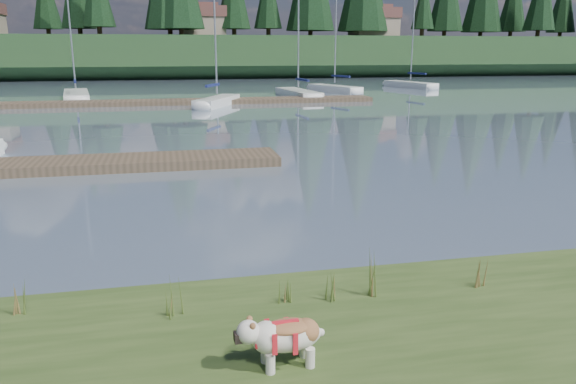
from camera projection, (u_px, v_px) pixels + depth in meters
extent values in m
plane|color=slate|center=(158.00, 104.00, 38.09)|extent=(200.00, 200.00, 0.00)
cube|color=#1A3219|center=(159.00, 57.00, 78.16)|extent=(200.00, 20.00, 5.00)
cylinder|color=silver|center=(270.00, 364.00, 5.95)|extent=(0.11, 0.11, 0.22)
cylinder|color=silver|center=(265.00, 353.00, 6.16)|extent=(0.11, 0.11, 0.22)
cylinder|color=silver|center=(310.00, 358.00, 6.07)|extent=(0.11, 0.11, 0.22)
cylinder|color=silver|center=(304.00, 347.00, 6.27)|extent=(0.11, 0.11, 0.22)
ellipsoid|color=silver|center=(289.00, 336.00, 6.06)|extent=(0.75, 0.41, 0.34)
ellipsoid|color=#986139|center=(289.00, 327.00, 6.03)|extent=(0.53, 0.37, 0.12)
ellipsoid|color=silver|center=(248.00, 332.00, 5.91)|extent=(0.27, 0.28, 0.26)
cube|color=black|center=(238.00, 337.00, 5.90)|extent=(0.08, 0.13, 0.10)
cube|color=#4C3D2C|center=(22.00, 167.00, 17.36)|extent=(16.00, 2.00, 0.30)
cube|color=#4C3D2C|center=(188.00, 102.00, 38.47)|extent=(26.00, 2.20, 0.30)
cube|color=white|center=(76.00, 96.00, 41.88)|extent=(2.74, 7.63, 0.70)
ellipsoid|color=white|center=(76.00, 93.00, 45.26)|extent=(1.90, 2.25, 0.70)
cylinder|color=silver|center=(68.00, 6.00, 40.28)|extent=(0.12, 0.12, 11.67)
cube|color=#131B4C|center=(75.00, 81.00, 40.66)|extent=(0.62, 2.97, 0.20)
cube|color=white|center=(217.00, 102.00, 37.17)|extent=(3.61, 5.67, 0.70)
ellipsoid|color=white|center=(231.00, 99.00, 39.84)|extent=(1.78, 1.93, 0.70)
cylinder|color=silver|center=(215.00, 23.00, 35.92)|extent=(0.12, 0.12, 8.92)
cube|color=#131B4C|center=(213.00, 85.00, 36.15)|extent=(1.15, 2.12, 0.20)
cube|color=white|center=(298.00, 94.00, 43.57)|extent=(2.24, 7.16, 0.70)
ellipsoid|color=white|center=(285.00, 91.00, 46.82)|extent=(1.71, 2.05, 0.70)
cylinder|color=silver|center=(298.00, 14.00, 42.08)|extent=(0.12, 0.12, 10.84)
cube|color=#131B4C|center=(302.00, 80.00, 42.39)|extent=(0.46, 2.81, 0.20)
cube|color=white|center=(334.00, 90.00, 48.81)|extent=(3.44, 6.26, 0.70)
ellipsoid|color=white|center=(314.00, 87.00, 51.33)|extent=(1.84, 2.04, 0.70)
cylinder|color=silver|center=(336.00, 26.00, 47.49)|extent=(0.12, 0.12, 9.50)
cube|color=#131B4C|center=(341.00, 76.00, 47.83)|extent=(1.03, 2.37, 0.20)
cube|color=white|center=(410.00, 85.00, 54.21)|extent=(3.08, 6.59, 0.70)
ellipsoid|color=white|center=(390.00, 84.00, 56.97)|extent=(1.81, 2.06, 0.70)
cylinder|color=silver|center=(413.00, 28.00, 52.87)|extent=(0.12, 0.12, 9.59)
cube|color=#131B4C|center=(417.00, 73.00, 53.16)|extent=(0.86, 2.52, 0.20)
cone|color=#475B23|center=(169.00, 297.00, 7.18)|extent=(0.03, 0.03, 0.54)
cone|color=brown|center=(178.00, 302.00, 7.15)|extent=(0.03, 0.03, 0.43)
cone|color=#475B23|center=(174.00, 293.00, 7.22)|extent=(0.03, 0.03, 0.60)
cone|color=brown|center=(180.00, 302.00, 7.21)|extent=(0.03, 0.03, 0.38)
cone|color=#475B23|center=(171.00, 301.00, 7.12)|extent=(0.03, 0.03, 0.49)
cone|color=#475B23|center=(280.00, 286.00, 7.62)|extent=(0.03, 0.03, 0.46)
cone|color=brown|center=(289.00, 290.00, 7.59)|extent=(0.03, 0.03, 0.37)
cone|color=#475B23|center=(284.00, 283.00, 7.65)|extent=(0.03, 0.03, 0.50)
cone|color=brown|center=(291.00, 290.00, 7.64)|extent=(0.03, 0.03, 0.32)
cone|color=#475B23|center=(283.00, 290.00, 7.55)|extent=(0.03, 0.03, 0.41)
cone|color=#475B23|center=(368.00, 272.00, 7.77)|extent=(0.03, 0.03, 0.69)
cone|color=brown|center=(377.00, 278.00, 7.74)|extent=(0.03, 0.03, 0.55)
cone|color=#475B23|center=(371.00, 269.00, 7.80)|extent=(0.03, 0.03, 0.76)
cone|color=brown|center=(378.00, 279.00, 7.80)|extent=(0.03, 0.03, 0.48)
cone|color=#475B23|center=(371.00, 277.00, 7.71)|extent=(0.03, 0.03, 0.62)
cone|color=#475B23|center=(19.00, 295.00, 7.30)|extent=(0.03, 0.03, 0.48)
cone|color=brown|center=(27.00, 300.00, 7.27)|extent=(0.03, 0.03, 0.39)
cone|color=#475B23|center=(24.00, 292.00, 7.33)|extent=(0.03, 0.03, 0.53)
cone|color=brown|center=(30.00, 300.00, 7.32)|extent=(0.03, 0.03, 0.34)
cone|color=#475B23|center=(19.00, 299.00, 7.23)|extent=(0.03, 0.03, 0.43)
cone|color=#475B23|center=(327.00, 285.00, 7.70)|extent=(0.03, 0.03, 0.40)
cone|color=brown|center=(336.00, 290.00, 7.66)|extent=(0.03, 0.03, 0.32)
cone|color=#475B23|center=(331.00, 283.00, 7.73)|extent=(0.03, 0.03, 0.44)
cone|color=brown|center=(337.00, 289.00, 7.71)|extent=(0.03, 0.03, 0.28)
cone|color=#475B23|center=(330.00, 289.00, 7.63)|extent=(0.03, 0.03, 0.36)
cone|color=#475B23|center=(477.00, 272.00, 8.11)|extent=(0.03, 0.03, 0.44)
cone|color=brown|center=(487.00, 276.00, 8.08)|extent=(0.03, 0.03, 0.35)
cone|color=#475B23|center=(480.00, 269.00, 8.15)|extent=(0.03, 0.03, 0.49)
cone|color=brown|center=(487.00, 276.00, 8.13)|extent=(0.03, 0.03, 0.31)
cone|color=#475B23|center=(482.00, 275.00, 8.04)|extent=(0.03, 0.03, 0.40)
cube|color=#33281C|center=(146.00, 306.00, 8.17)|extent=(60.00, 0.50, 0.14)
cylinder|color=#382619|center=(80.00, 31.00, 74.30)|extent=(0.60, 0.60, 1.80)
cylinder|color=#382619|center=(181.00, 30.00, 71.31)|extent=(0.60, 0.60, 1.80)
cylinder|color=#382619|center=(268.00, 32.00, 77.58)|extent=(0.60, 0.60, 1.80)
cylinder|color=#382619|center=(362.00, 32.00, 78.37)|extent=(0.60, 0.60, 1.80)
cylinder|color=#382619|center=(444.00, 33.00, 84.11)|extent=(0.60, 0.60, 1.80)
cylinder|color=#382619|center=(538.00, 33.00, 83.02)|extent=(0.60, 0.60, 1.80)
cube|color=gray|center=(202.00, 28.00, 76.54)|extent=(6.00, 5.00, 2.80)
cube|color=brown|center=(202.00, 12.00, 76.01)|extent=(6.30, 5.30, 1.40)
cube|color=brown|center=(201.00, 6.00, 75.81)|extent=(4.20, 3.60, 0.70)
cube|color=gray|center=(373.00, 29.00, 79.61)|extent=(6.00, 5.00, 2.80)
cube|color=brown|center=(374.00, 13.00, 79.09)|extent=(6.30, 5.30, 1.40)
cube|color=brown|center=(374.00, 7.00, 78.89)|extent=(4.20, 3.60, 0.70)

